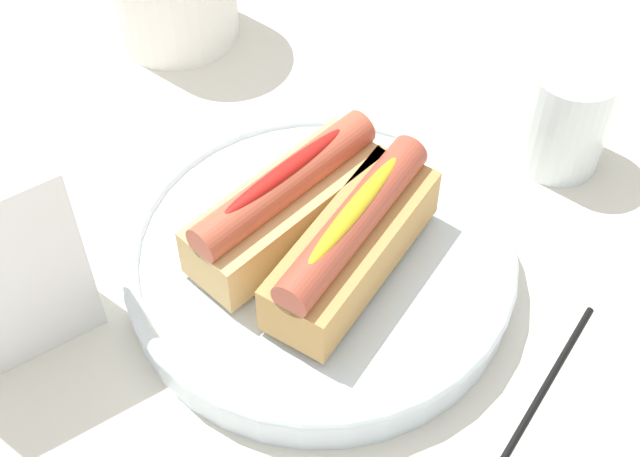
{
  "coord_description": "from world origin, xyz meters",
  "views": [
    {
      "loc": [
        -0.26,
        -0.32,
        0.55
      ],
      "look_at": [
        0.01,
        -0.02,
        0.06
      ],
      "focal_mm": 53.12,
      "sensor_mm": 36.0,
      "label": 1
    }
  ],
  "objects_px": {
    "water_glass": "(565,120)",
    "hotdog_back": "(288,202)",
    "serving_bowl": "(320,261)",
    "hotdog_front": "(353,241)",
    "chopstick_near": "(522,427)"
  },
  "relations": [
    {
      "from": "serving_bowl",
      "to": "hotdog_front",
      "type": "xyz_separation_m",
      "value": [
        0.01,
        -0.03,
        0.04
      ]
    },
    {
      "from": "hotdog_front",
      "to": "hotdog_back",
      "type": "bearing_deg",
      "value": 100.72
    },
    {
      "from": "serving_bowl",
      "to": "hotdog_front",
      "type": "relative_size",
      "value": 1.73
    },
    {
      "from": "serving_bowl",
      "to": "chopstick_near",
      "type": "xyz_separation_m",
      "value": [
        0.02,
        -0.17,
        -0.02
      ]
    },
    {
      "from": "hotdog_back",
      "to": "serving_bowl",
      "type": "bearing_deg",
      "value": -79.28
    },
    {
      "from": "serving_bowl",
      "to": "hotdog_back",
      "type": "bearing_deg",
      "value": 100.72
    },
    {
      "from": "serving_bowl",
      "to": "hotdog_front",
      "type": "distance_m",
      "value": 0.05
    },
    {
      "from": "hotdog_front",
      "to": "water_glass",
      "type": "xyz_separation_m",
      "value": [
        0.22,
        -0.0,
        -0.02
      ]
    },
    {
      "from": "serving_bowl",
      "to": "water_glass",
      "type": "xyz_separation_m",
      "value": [
        0.22,
        -0.03,
        0.02
      ]
    },
    {
      "from": "hotdog_front",
      "to": "chopstick_near",
      "type": "height_order",
      "value": "hotdog_front"
    },
    {
      "from": "serving_bowl",
      "to": "water_glass",
      "type": "distance_m",
      "value": 0.22
    },
    {
      "from": "water_glass",
      "to": "chopstick_near",
      "type": "height_order",
      "value": "water_glass"
    },
    {
      "from": "water_glass",
      "to": "chopstick_near",
      "type": "distance_m",
      "value": 0.25
    },
    {
      "from": "water_glass",
      "to": "hotdog_back",
      "type": "bearing_deg",
      "value": 165.79
    },
    {
      "from": "hotdog_front",
      "to": "chopstick_near",
      "type": "relative_size",
      "value": 0.72
    }
  ]
}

